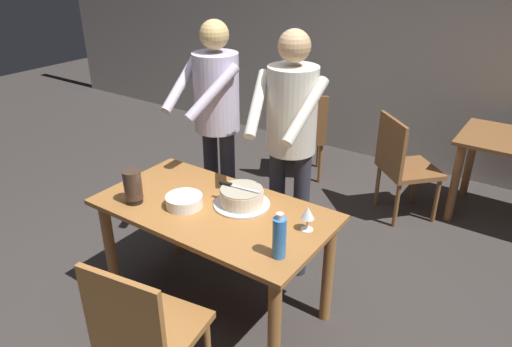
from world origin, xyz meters
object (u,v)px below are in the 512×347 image
object	(u,v)px
wine_glass_near	(308,214)
hurricane_lamp	(133,187)
person_standing_beside	(216,113)
background_chair_1	(303,132)
plate_stack	(184,201)
person_cutting_cake	(291,133)
chair_near_side	(145,330)
background_chair_0	(402,164)
cake_on_platter	(242,197)
cake_knife	(231,185)
main_dining_table	(214,226)
water_bottle	(279,237)

from	to	relation	value
wine_glass_near	hurricane_lamp	size ratio (longest dim) A/B	0.69
person_standing_beside	background_chair_1	size ratio (longest dim) A/B	1.91
plate_stack	person_cutting_cake	xyz separation A→B (m)	(0.32, 0.68, 0.29)
person_standing_beside	chair_near_side	bearing A→B (deg)	-64.93
person_cutting_cake	background_chair_0	distance (m)	1.41
cake_on_platter	plate_stack	distance (m)	0.34
chair_near_side	background_chair_0	xyz separation A→B (m)	(0.38, 2.57, 0.00)
plate_stack	background_chair_0	distance (m)	2.05
cake_on_platter	wine_glass_near	size ratio (longest dim) A/B	2.36
cake_knife	cake_on_platter	bearing A→B (deg)	6.12
cake_on_platter	chair_near_side	world-z (taller)	chair_near_side
main_dining_table	cake_on_platter	distance (m)	0.25
hurricane_lamp	person_cutting_cake	world-z (taller)	person_cutting_cake
person_cutting_cake	background_chair_1	bearing A→B (deg)	115.69
person_cutting_cake	chair_near_side	world-z (taller)	person_cutting_cake
hurricane_lamp	person_standing_beside	bearing A→B (deg)	92.04
plate_stack	wine_glass_near	world-z (taller)	wine_glass_near
main_dining_table	background_chair_1	size ratio (longest dim) A/B	1.58
plate_stack	background_chair_1	world-z (taller)	background_chair_1
water_bottle	person_standing_beside	bearing A→B (deg)	142.15
hurricane_lamp	wine_glass_near	bearing A→B (deg)	17.82
plate_stack	chair_near_side	bearing A→B (deg)	-63.62
cake_on_platter	plate_stack	world-z (taller)	cake_on_platter
chair_near_side	main_dining_table	bearing A→B (deg)	103.56
person_cutting_cake	background_chair_1	xyz separation A→B (m)	(-0.67, 1.39, -0.58)
main_dining_table	chair_near_side	distance (m)	0.79
main_dining_table	person_standing_beside	size ratio (longest dim) A/B	0.83
hurricane_lamp	background_chair_0	xyz separation A→B (m)	(0.99, 2.03, -0.37)
main_dining_table	hurricane_lamp	world-z (taller)	hurricane_lamp
person_standing_beside	hurricane_lamp	bearing A→B (deg)	-87.96
person_standing_beside	background_chair_0	bearing A→B (deg)	49.38
water_bottle	person_cutting_cake	distance (m)	0.90
cake_knife	hurricane_lamp	bearing A→B (deg)	-145.35
person_cutting_cake	background_chair_0	size ratio (longest dim) A/B	1.91
main_dining_table	cake_on_platter	size ratio (longest dim) A/B	4.18
chair_near_side	hurricane_lamp	bearing A→B (deg)	138.88
background_chair_0	chair_near_side	bearing A→B (deg)	-98.41
cake_on_platter	cake_knife	xyz separation A→B (m)	(-0.07, -0.01, 0.06)
water_bottle	wine_glass_near	bearing A→B (deg)	90.67
main_dining_table	person_cutting_cake	size ratio (longest dim) A/B	0.83
cake_on_platter	background_chair_0	distance (m)	1.77
background_chair_0	background_chair_1	distance (m)	1.07
cake_knife	wine_glass_near	distance (m)	0.53
wine_glass_near	background_chair_0	bearing A→B (deg)	90.53
cake_knife	person_cutting_cake	distance (m)	0.53
wine_glass_near	person_cutting_cake	size ratio (longest dim) A/B	0.08
background_chair_1	cake_on_platter	bearing A→B (deg)	-71.59
cake_knife	chair_near_side	xyz separation A→B (m)	(0.13, -0.87, -0.37)
water_bottle	background_chair_0	size ratio (longest dim) A/B	0.28
hurricane_lamp	person_standing_beside	size ratio (longest dim) A/B	0.12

